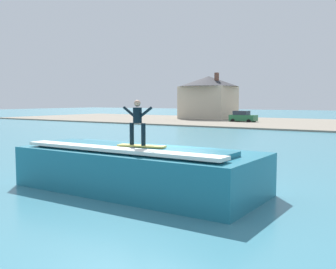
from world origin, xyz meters
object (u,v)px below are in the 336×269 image
wave_crest (138,169)px  house_with_chimney (208,95)px  surfer (137,120)px  surfboard (142,146)px  car_near_shore (243,117)px

wave_crest → house_with_chimney: (-23.81, 51.61, 3.52)m
surfer → wave_crest: bearing=127.9°
surfboard → car_near_shore: size_ratio=0.46×
wave_crest → surfer: bearing=-52.1°
car_near_shore → house_with_chimney: bearing=144.9°
surfer → house_with_chimney: house_with_chimney is taller
surfboard → surfer: (-0.12, -0.08, 0.94)m
surfboard → surfer: size_ratio=1.14×
wave_crest → house_with_chimney: house_with_chimney is taller
surfer → car_near_shore: 47.99m
wave_crest → surfboard: bearing=-40.8°
surfer → house_with_chimney: (-24.24, 52.17, 1.62)m
surfboard → car_near_shore: car_near_shore is taller
house_with_chimney → surfer: bearing=-65.1°
wave_crest → car_near_shore: bearing=107.8°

